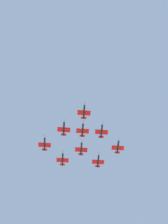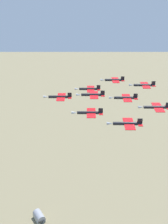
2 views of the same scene
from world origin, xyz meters
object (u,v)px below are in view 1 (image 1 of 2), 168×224
jet_port_inner (102,131)px  jet_lead (84,112)px  jet_tail_end (63,159)px  jet_starboard_inner (64,129)px  jet_starboard_trail (98,161)px  jet_center_rear (45,144)px  jet_starboard_outer (118,147)px  jet_port_outer (83,130)px  jet_port_trail (81,149)px

jet_port_inner → jet_lead: bearing=45.0°
jet_lead → jet_tail_end: 43.37m
jet_starboard_inner → jet_tail_end: size_ratio=1.00×
jet_starboard_trail → jet_lead: bearing=71.6°
jet_lead → jet_center_rear: bearing=-45.0°
jet_starboard_outer → jet_starboard_trail: 19.39m
jet_starboard_trail → jet_tail_end: size_ratio=1.00×
jet_lead → jet_center_rear: jet_lead is taller
jet_lead → jet_tail_end: jet_tail_end is taller
jet_center_rear → jet_starboard_trail: jet_starboard_trail is taller
jet_tail_end → jet_lead: bearing=108.4°
jet_starboard_outer → jet_lead: bearing=45.0°
jet_lead → jet_starboard_inner: jet_lead is taller
jet_center_rear → jet_tail_end: (-18.62, -5.42, 2.11)m
jet_starboard_inner → jet_tail_end: bearing=-90.0°
jet_center_rear → jet_port_outer: bearing=155.8°
jet_port_trail → jet_lead: bearing=90.0°
jet_lead → jet_port_trail: size_ratio=1.00×
jet_starboard_trail → jet_center_rear: bearing=18.4°
jet_port_trail → jet_starboard_trail: jet_starboard_trail is taller
jet_port_outer → jet_starboard_trail: (-24.56, -16.23, 0.24)m
jet_port_inner → jet_starboard_inner: size_ratio=1.00×
jet_lead → jet_starboard_trail: (-31.82, -29.45, 1.37)m
jet_port_inner → jet_port_trail: jet_port_trail is taller
jet_starboard_inner → jet_port_outer: bearing=-174.3°
jet_starboard_inner → jet_starboard_trail: 38.87m
jet_starboard_outer → jet_center_rear: bearing=0.0°
jet_starboard_outer → jet_center_rear: jet_starboard_outer is taller
jet_port_outer → jet_port_trail: (-7.26, -13.22, -1.39)m
jet_port_inner → jet_starboard_trail: (-13.20, -24.03, 2.74)m
jet_starboard_inner → jet_lead: bearing=135.0°
jet_tail_end → jet_starboard_inner: bearing=90.0°
jet_center_rear → jet_starboard_trail: 43.43m
jet_port_trail → jet_tail_end: size_ratio=1.00×
jet_port_trail → jet_tail_end: jet_tail_end is taller
jet_starboard_trail → jet_tail_end: (24.03, -13.20, -0.39)m
jet_port_inner → jet_starboard_outer: (-18.62, -5.42, 2.34)m
jet_port_trail → jet_tail_end: (6.74, -16.21, 1.24)m
jet_port_inner → jet_center_rear: 43.36m
jet_port_trail → jet_starboard_inner: bearing=50.2°
jet_starboard_inner → jet_center_rear: jet_center_rear is taller
jet_port_inner → jet_tail_end: jet_tail_end is taller
jet_port_outer → jet_port_inner: bearing=174.3°
jet_starboard_inner → jet_starboard_outer: (-42.65, 7.79, 2.21)m
jet_starboard_outer → jet_starboard_trail: jet_starboard_trail is taller
jet_port_outer → jet_lead: bearing=90.0°
jet_port_inner → jet_starboard_trail: size_ratio=1.00×
jet_port_inner → jet_tail_end: bearing=-45.0°
jet_starboard_inner → jet_center_rear: (5.42, -18.62, 0.11)m
jet_starboard_inner → jet_starboard_outer: bearing=-161.6°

